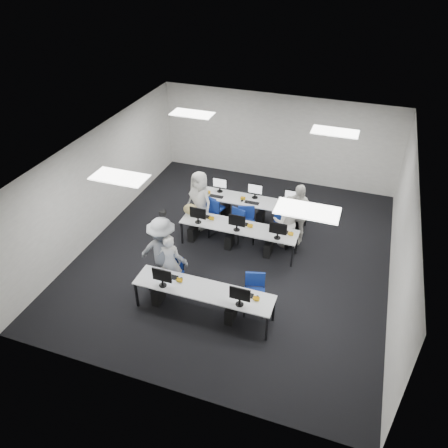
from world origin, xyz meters
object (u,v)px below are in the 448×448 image
(chair_2, at_px, (209,222))
(chair_4, at_px, (283,235))
(student_3, at_px, (297,214))
(chair_7, at_px, (284,228))
(chair_6, at_px, (242,224))
(desk_front, at_px, (203,291))
(photographer, at_px, (163,252))
(student_2, at_px, (200,200))
(chair_1, at_px, (254,300))
(desk_mid, at_px, (239,228))
(chair_5, at_px, (214,214))
(chair_3, at_px, (246,230))
(student_1, at_px, (287,221))
(student_0, at_px, (170,262))
(chair_0, at_px, (174,279))

(chair_2, distance_m, chair_4, 2.15)
(student_3, bearing_deg, chair_7, -167.03)
(chair_2, height_order, chair_6, chair_2)
(desk_front, relative_size, photographer, 1.72)
(chair_6, height_order, chair_7, chair_7)
(chair_6, relative_size, photographer, 0.49)
(student_2, bearing_deg, chair_1, -25.51)
(desk_mid, bearing_deg, student_3, 32.08)
(desk_mid, height_order, chair_2, chair_2)
(chair_5, bearing_deg, chair_6, 4.03)
(chair_2, bearing_deg, student_2, 169.89)
(chair_1, xyz_separation_m, student_3, (0.35, 3.01, 0.59))
(chair_5, xyz_separation_m, photographer, (-0.24, -2.85, 0.62))
(chair_5, relative_size, student_2, 0.56)
(chair_3, relative_size, chair_5, 0.99)
(desk_mid, relative_size, chair_3, 3.27)
(chair_5, height_order, student_3, student_3)
(chair_6, xyz_separation_m, student_2, (-1.26, -0.07, 0.60))
(chair_5, xyz_separation_m, student_1, (2.24, -0.36, 0.46))
(chair_2, distance_m, chair_6, 0.96)
(chair_7, height_order, student_2, student_2)
(chair_1, relative_size, chair_5, 0.97)
(chair_4, distance_m, chair_7, 0.29)
(chair_1, distance_m, student_0, 2.19)
(chair_6, xyz_separation_m, student_1, (1.30, -0.15, 0.49))
(student_1, distance_m, student_2, 2.57)
(desk_front, bearing_deg, photographer, 151.85)
(chair_3, relative_size, chair_7, 1.02)
(chair_6, bearing_deg, photographer, -97.20)
(chair_6, relative_size, student_0, 0.59)
(chair_3, distance_m, student_2, 1.58)
(chair_1, distance_m, chair_3, 2.77)
(chair_1, height_order, student_2, student_2)
(chair_2, bearing_deg, student_1, 22.77)
(chair_4, distance_m, student_1, 0.49)
(chair_4, relative_size, student_1, 0.59)
(chair_3, distance_m, chair_7, 1.08)
(desk_mid, distance_m, chair_1, 2.40)
(desk_front, bearing_deg, desk_mid, 90.00)
(chair_5, xyz_separation_m, chair_6, (0.94, -0.20, -0.02))
(chair_1, xyz_separation_m, chair_3, (-0.98, 2.59, 0.01))
(chair_1, height_order, photographer, photographer)
(chair_0, relative_size, chair_5, 0.85)
(student_1, bearing_deg, desk_mid, 12.58)
(student_0, xyz_separation_m, photographer, (-0.22, 0.12, 0.15))
(desk_front, distance_m, student_1, 3.40)
(chair_1, height_order, student_3, student_3)
(student_0, height_order, student_3, student_3)
(desk_front, distance_m, chair_2, 3.28)
(chair_0, xyz_separation_m, chair_4, (2.11, 2.64, 0.02))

